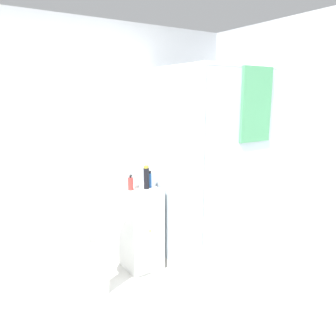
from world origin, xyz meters
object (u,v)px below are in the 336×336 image
(soap_dispenser, at_px, (131,184))
(shampoo_bottle_tall_black, at_px, (146,178))
(sink, at_px, (98,232))
(shampoo_bottle_blue, at_px, (149,179))
(lotion_bottle_white, at_px, (136,182))

(soap_dispenser, bearing_deg, shampoo_bottle_tall_black, -15.75)
(sink, bearing_deg, shampoo_bottle_tall_black, 16.92)
(shampoo_bottle_blue, bearing_deg, soap_dispenser, 175.60)
(sink, xyz_separation_m, shampoo_bottle_tall_black, (0.61, 0.19, 0.38))
(soap_dispenser, distance_m, shampoo_bottle_blue, 0.21)
(soap_dispenser, height_order, shampoo_bottle_tall_black, shampoo_bottle_tall_black)
(sink, distance_m, soap_dispenser, 0.60)
(sink, relative_size, soap_dispenser, 6.19)
(sink, xyz_separation_m, soap_dispenser, (0.45, 0.23, 0.33))
(sink, bearing_deg, lotion_bottle_white, 28.77)
(sink, xyz_separation_m, lotion_bottle_white, (0.55, 0.30, 0.32))
(sink, relative_size, shampoo_bottle_blue, 5.65)
(sink, xyz_separation_m, shampoo_bottle_blue, (0.66, 0.21, 0.35))
(shampoo_bottle_tall_black, bearing_deg, shampoo_bottle_blue, 28.93)
(sink, distance_m, shampoo_bottle_blue, 0.78)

